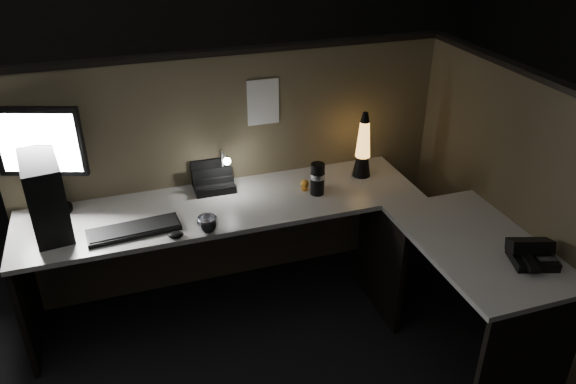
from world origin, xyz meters
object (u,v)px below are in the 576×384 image
object	(u,v)px
pc_tower	(46,196)
lava_lamp	(363,150)
monitor	(40,151)
keyboard	(134,230)
desk_phone	(532,253)

from	to	relation	value
pc_tower	lava_lamp	size ratio (longest dim) A/B	0.99
monitor	keyboard	distance (m)	0.66
pc_tower	keyboard	size ratio (longest dim) A/B	0.86
monitor	desk_phone	bearing A→B (deg)	-10.41
pc_tower	monitor	size ratio (longest dim) A/B	0.68
monitor	lava_lamp	distance (m)	1.84
pc_tower	keyboard	distance (m)	0.48
keyboard	lava_lamp	distance (m)	1.44
pc_tower	keyboard	xyz separation A→B (m)	(0.41, -0.16, -0.19)
pc_tower	desk_phone	bearing A→B (deg)	-33.17
keyboard	lava_lamp	bearing A→B (deg)	4.74
lava_lamp	keyboard	bearing A→B (deg)	-171.00
monitor	desk_phone	world-z (taller)	monitor
desk_phone	monitor	bearing A→B (deg)	168.12
monitor	keyboard	world-z (taller)	monitor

